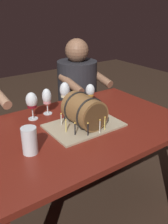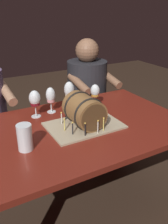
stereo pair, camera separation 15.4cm
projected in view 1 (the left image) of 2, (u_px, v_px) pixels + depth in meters
ground_plane at (79, 212)px, 1.89m from camera, size 8.00×8.00×0.00m
dining_table at (78, 140)px, 1.63m from camera, size 1.42×0.91×0.74m
barrel_cake at (84, 113)px, 1.55m from camera, size 0.47×0.32×0.22m
wine_glass_red at (32, 101)px, 1.63m from camera, size 0.08×0.08×0.19m
wine_glass_rose at (47, 98)px, 1.72m from camera, size 0.07×0.07×0.19m
wine_glass_white at (65, 91)px, 1.78m from camera, size 0.07×0.07×0.21m
wine_glass_amber at (90, 91)px, 1.85m from camera, size 0.07×0.07×0.18m
beer_pint at (30, 142)px, 1.28m from camera, size 0.08×0.08×0.15m
person_seated_right at (78, 102)px, 2.44m from camera, size 0.42×0.49×1.18m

